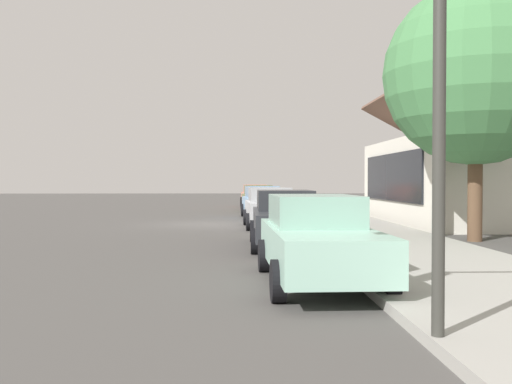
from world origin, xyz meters
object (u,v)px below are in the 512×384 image
(car_seafoam, at_px, (317,238))
(shade_tree, at_px, (476,74))
(car_skyblue, at_px, (263,202))
(traffic_light_main, at_px, (342,29))
(fire_hydrant_red, at_px, (332,227))
(car_charcoal, at_px, (285,218))
(car_silver, at_px, (270,207))
(car_coral, at_px, (255,195))
(utility_pole_wooden, at_px, (441,119))
(car_olive, at_px, (258,198))

(car_seafoam, bearing_deg, shade_tree, 138.45)
(car_skyblue, height_order, traffic_light_main, traffic_light_main)
(car_skyblue, bearing_deg, fire_hydrant_red, 4.32)
(car_charcoal, bearing_deg, fire_hydrant_red, 121.73)
(car_skyblue, height_order, fire_hydrant_red, car_skyblue)
(car_charcoal, height_order, car_seafoam, same)
(car_silver, bearing_deg, fire_hydrant_red, 12.87)
(car_coral, height_order, car_skyblue, same)
(car_skyblue, bearing_deg, traffic_light_main, -3.63)
(fire_hydrant_red, bearing_deg, traffic_light_main, -8.85)
(car_silver, distance_m, shade_tree, 9.15)
(car_silver, distance_m, utility_pole_wooden, 7.36)
(car_seafoam, height_order, traffic_light_main, traffic_light_main)
(car_silver, relative_size, car_charcoal, 0.93)
(car_silver, relative_size, fire_hydrant_red, 6.21)
(car_olive, distance_m, traffic_light_main, 28.76)
(car_silver, xyz_separation_m, fire_hydrant_red, (5.80, 1.51, -0.32))
(car_olive, xyz_separation_m, shade_tree, (17.58, 6.03, 4.31))
(car_coral, xyz_separation_m, car_charcoal, (24.82, 0.11, 0.00))
(car_skyblue, bearing_deg, car_coral, 176.64)
(car_silver, relative_size, shade_tree, 0.56)
(car_silver, xyz_separation_m, car_charcoal, (6.67, 0.05, 0.00))
(fire_hydrant_red, bearing_deg, car_olive, -175.08)
(car_coral, bearing_deg, car_charcoal, -2.79)
(car_charcoal, distance_m, fire_hydrant_red, 1.73)
(car_silver, bearing_deg, car_charcoal, -1.26)
(car_silver, height_order, fire_hydrant_red, car_silver)
(car_coral, relative_size, car_silver, 1.04)
(car_coral, relative_size, car_skyblue, 0.92)
(car_silver, xyz_separation_m, car_seafoam, (12.35, 0.16, 0.00))
(shade_tree, bearing_deg, utility_pole_wooden, -163.42)
(utility_pole_wooden, bearing_deg, fire_hydrant_red, -63.01)
(car_olive, relative_size, car_skyblue, 0.89)
(traffic_light_main, bearing_deg, shade_tree, 150.93)
(car_silver, xyz_separation_m, utility_pole_wooden, (3.76, 5.51, 3.11))
(fire_hydrant_red, bearing_deg, car_silver, -165.41)
(car_charcoal, height_order, fire_hydrant_red, car_charcoal)
(car_skyblue, height_order, car_charcoal, same)
(car_skyblue, distance_m, car_seafoam, 18.10)
(car_charcoal, bearing_deg, car_seafoam, 1.86)
(car_coral, xyz_separation_m, fire_hydrant_red, (23.95, 1.56, -0.32))
(car_skyblue, distance_m, utility_pole_wooden, 11.45)
(car_olive, height_order, car_seafoam, same)
(car_coral, relative_size, car_charcoal, 0.97)
(car_olive, bearing_deg, shade_tree, 16.51)
(car_skyblue, relative_size, traffic_light_main, 0.96)
(car_olive, xyz_separation_m, car_skyblue, (6.44, -0.01, 0.00))
(car_coral, relative_size, utility_pole_wooden, 0.61)
(car_olive, distance_m, car_skyblue, 6.44)
(traffic_light_main, distance_m, fire_hydrant_red, 11.19)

